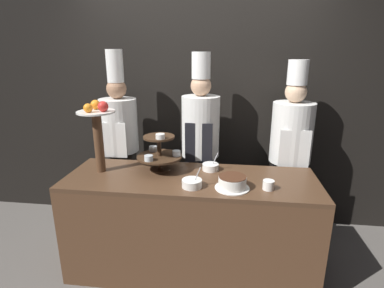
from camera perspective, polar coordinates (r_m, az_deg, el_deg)
name	(u,v)px	position (r m, az deg, el deg)	size (l,w,h in m)	color
wall_back	(202,95)	(3.18, 1.92, 9.38)	(10.00, 0.06, 2.80)	black
buffet_counter	(191,224)	(2.62, -0.29, -15.04)	(2.02, 0.67, 0.86)	brown
tiered_stand	(159,152)	(2.52, -6.22, -1.58)	(0.38, 0.38, 0.34)	#3D2819
fruit_pedestal	(98,127)	(2.54, -17.54, 3.17)	(0.30, 0.30, 0.60)	brown
cake_round	(232,183)	(2.23, 7.68, -7.29)	(0.26, 0.26, 0.10)	white
cup_white	(268,185)	(2.27, 14.35, -7.57)	(0.08, 0.08, 0.07)	white
serving_bowl_near	(192,183)	(2.24, -0.01, -7.49)	(0.15, 0.15, 0.16)	white
serving_bowl_far	(211,167)	(2.56, 3.55, -4.38)	(0.14, 0.14, 0.16)	white
chef_left	(120,140)	(3.09, -13.53, 0.71)	(0.36, 0.36, 1.85)	#38332D
chef_center_left	(200,141)	(2.90, 1.62, 0.54)	(0.36, 0.36, 1.83)	#28282D
chef_center_right	(290,148)	(2.95, 18.21, -0.74)	(0.38, 0.38, 1.76)	black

